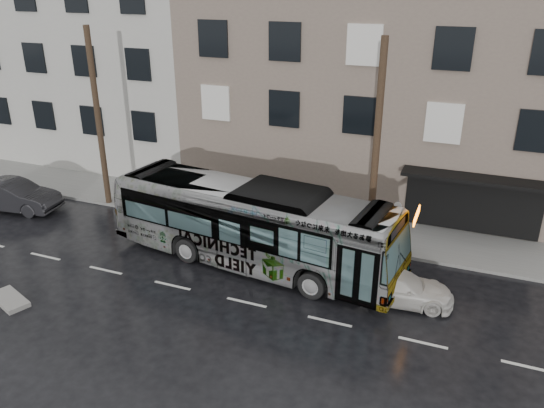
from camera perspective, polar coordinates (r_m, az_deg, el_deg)
The scene contains 11 objects.
ground at distance 23.25m, azimuth -7.41°, elevation -5.69°, with size 120.00×120.00×0.00m, color black.
sidewalk at distance 27.13m, azimuth -2.45°, elevation -0.99°, with size 90.00×3.60×0.15m, color gray.
building_taupe at distance 31.33m, azimuth 12.03°, elevation 12.20°, with size 20.00×12.00×11.00m, color gray.
building_grey at distance 42.74m, azimuth -20.69°, elevation 17.42°, with size 26.00×15.00×16.00m, color #BAB9B0.
utility_pole_front at distance 22.26m, azimuth 11.14°, elevation 5.75°, with size 0.30×0.30×9.00m, color #423221.
utility_pole_rear at distance 28.25m, azimuth -18.19°, elevation 8.66°, with size 0.30×0.30×9.00m, color #423221.
sign_post at distance 23.27m, azimuth 13.17°, elevation -2.39°, with size 0.06×0.06×2.40m, color slate.
bus at distance 21.90m, azimuth -2.11°, elevation -2.21°, with size 2.96×12.66×3.53m, color #B2B2B2.
white_sedan at distance 20.39m, azimuth 13.33°, elevation -8.66°, with size 1.66×4.08×1.18m, color silver.
dark_sedan at distance 30.51m, azimuth -26.05°, elevation 0.82°, with size 1.67×4.80×1.58m, color black.
slush_pile at distance 22.31m, azimuth -26.39°, elevation -9.20°, with size 1.80×0.80×0.18m, color #9E9D96.
Camera 1 is at (10.30, -17.68, 11.05)m, focal length 35.00 mm.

